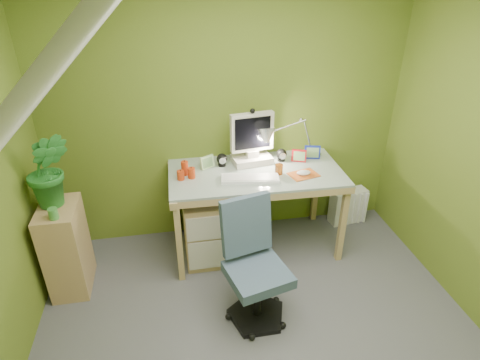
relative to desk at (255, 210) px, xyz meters
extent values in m
cube|color=#56565B|center=(-0.18, -1.23, -0.40)|extent=(3.20, 3.20, 0.01)
cube|color=olive|center=(-0.18, 0.37, 0.80)|extent=(3.20, 0.01, 2.40)
cube|color=white|center=(-1.18, -1.23, 1.45)|extent=(1.10, 3.20, 1.10)
cube|color=white|center=(-0.08, -0.14, 0.41)|extent=(0.49, 0.22, 0.02)
cube|color=#C0571E|center=(0.38, -0.14, 0.40)|extent=(0.27, 0.22, 0.01)
ellipsoid|color=white|center=(0.38, -0.14, 0.42)|extent=(0.12, 0.08, 0.04)
cylinder|color=#8E4814|center=(0.18, -0.08, 0.44)|extent=(0.08, 0.08, 0.09)
cube|color=#B01217|center=(0.42, 0.12, 0.45)|extent=(0.13, 0.06, 0.11)
cube|color=navy|center=(0.56, 0.16, 0.46)|extent=(0.14, 0.06, 0.12)
cube|color=#BEE29C|center=(-0.40, 0.14, 0.45)|extent=(0.12, 0.08, 0.11)
cube|color=tan|center=(-1.58, -0.24, -0.02)|extent=(0.28, 0.43, 0.76)
imported|color=#27772A|center=(-1.58, -0.19, 0.65)|extent=(0.34, 0.28, 0.58)
cylinder|color=#43913C|center=(-1.56, -0.39, 0.40)|extent=(0.08, 0.08, 0.08)
cube|color=silver|center=(1.03, 0.23, -0.22)|extent=(0.38, 0.19, 0.36)
camera|label=1|loc=(-0.70, -2.97, 1.98)|focal=30.00mm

